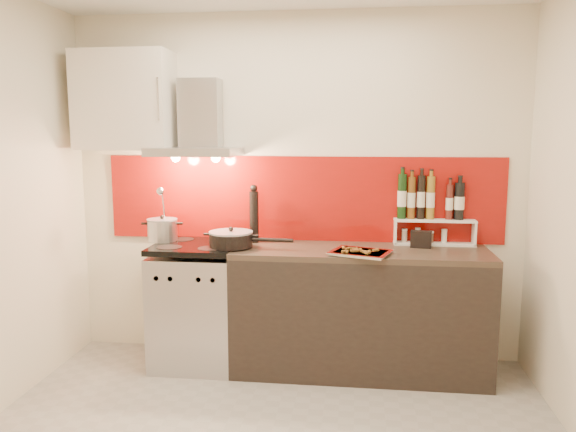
# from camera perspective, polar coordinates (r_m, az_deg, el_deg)

# --- Properties ---
(back_wall) EXTENTS (3.40, 0.02, 2.60)m
(back_wall) POSITION_cam_1_polar(r_m,az_deg,el_deg) (4.27, 0.73, 2.87)
(back_wall) COLOR silver
(back_wall) RESTS_ON ground
(backsplash) EXTENTS (3.00, 0.02, 0.64)m
(backsplash) POSITION_cam_1_polar(r_m,az_deg,el_deg) (4.26, 1.38, 1.78)
(backsplash) COLOR #910E07
(backsplash) RESTS_ON back_wall
(range_stove) EXTENTS (0.60, 0.60, 0.91)m
(range_stove) POSITION_cam_1_polar(r_m,az_deg,el_deg) (4.28, -9.22, -8.97)
(range_stove) COLOR #B7B7BA
(range_stove) RESTS_ON ground
(counter) EXTENTS (1.80, 0.60, 0.90)m
(counter) POSITION_cam_1_polar(r_m,az_deg,el_deg) (4.12, 7.27, -9.49)
(counter) COLOR black
(counter) RESTS_ON ground
(range_hood) EXTENTS (0.62, 0.50, 0.61)m
(range_hood) POSITION_cam_1_polar(r_m,az_deg,el_deg) (4.22, -9.10, 8.72)
(range_hood) COLOR #B7B7BA
(range_hood) RESTS_ON back_wall
(upper_cabinet) EXTENTS (0.70, 0.35, 0.72)m
(upper_cabinet) POSITION_cam_1_polar(r_m,az_deg,el_deg) (4.40, -16.24, 11.18)
(upper_cabinet) COLOR silver
(upper_cabinet) RESTS_ON back_wall
(stock_pot) EXTENTS (0.23, 0.23, 0.19)m
(stock_pot) POSITION_cam_1_polar(r_m,az_deg,el_deg) (4.32, -12.64, -1.37)
(stock_pot) COLOR #B7B7BA
(stock_pot) RESTS_ON range_stove
(saute_pan) EXTENTS (0.61, 0.31, 0.15)m
(saute_pan) POSITION_cam_1_polar(r_m,az_deg,el_deg) (4.02, -5.72, -2.33)
(saute_pan) COLOR black
(saute_pan) RESTS_ON range_stove
(utensil_jar) EXTENTS (0.09, 0.13, 0.43)m
(utensil_jar) POSITION_cam_1_polar(r_m,az_deg,el_deg) (4.25, -12.59, -1.07)
(utensil_jar) COLOR silver
(utensil_jar) RESTS_ON range_stove
(pepper_mill) EXTENTS (0.07, 0.07, 0.44)m
(pepper_mill) POSITION_cam_1_polar(r_m,az_deg,el_deg) (4.18, -3.48, 0.13)
(pepper_mill) COLOR black
(pepper_mill) RESTS_ON counter
(step_shelf) EXTENTS (0.58, 0.16, 0.52)m
(step_shelf) POSITION_cam_1_polar(r_m,az_deg,el_deg) (4.24, 14.21, 0.44)
(step_shelf) COLOR white
(step_shelf) RESTS_ON counter
(caddy_box) EXTENTS (0.15, 0.09, 0.12)m
(caddy_box) POSITION_cam_1_polar(r_m,az_deg,el_deg) (4.12, 13.37, -2.34)
(caddy_box) COLOR black
(caddy_box) RESTS_ON counter
(baking_tray) EXTENTS (0.46, 0.41, 0.03)m
(baking_tray) POSITION_cam_1_polar(r_m,az_deg,el_deg) (3.83, 7.38, -3.68)
(baking_tray) COLOR silver
(baking_tray) RESTS_ON counter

